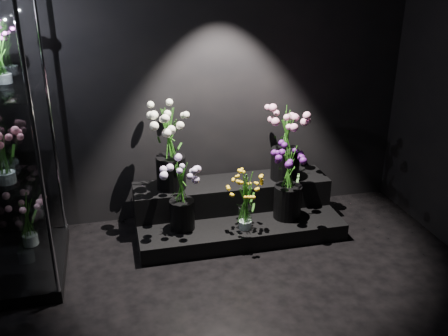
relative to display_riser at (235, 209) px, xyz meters
name	(u,v)px	position (x,y,z in m)	size (l,w,h in m)	color
wall_back	(204,76)	(-0.21, 0.38, 1.23)	(4.00, 4.00, 0.00)	black
display_riser	(235,209)	(0.00, 0.00, 0.00)	(1.90, 0.84, 0.42)	black
display_case	(5,143)	(-1.88, -0.35, 0.96)	(0.62, 1.03, 2.28)	black
bouquet_orange_bells	(246,201)	(0.01, -0.35, 0.26)	(0.25, 0.25, 0.53)	white
bouquet_lilac	(181,191)	(-0.54, -0.22, 0.36)	(0.44, 0.44, 0.64)	black
bouquet_purple	(289,180)	(0.45, -0.23, 0.37)	(0.38, 0.38, 0.70)	black
bouquet_cream_roses	(170,145)	(-0.59, 0.11, 0.67)	(0.47, 0.47, 0.76)	black
bouquet_pink_roses	(286,139)	(0.52, 0.07, 0.65)	(0.52, 0.52, 0.72)	black
bouquet_case_pink	(2,153)	(-1.87, -0.53, 0.95)	(0.34, 0.34, 0.44)	white
bouquet_case_magenta	(0,55)	(-1.83, -0.23, 1.59)	(0.22, 0.22, 0.42)	white
bouquet_case_base_pink	(27,218)	(-1.86, -0.10, 0.19)	(0.34, 0.34, 0.48)	white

